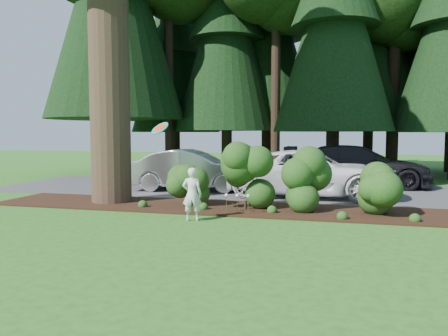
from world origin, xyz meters
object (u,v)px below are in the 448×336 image
Objects in this scene: car_white_suv at (310,173)px; car_dark_suv at (357,166)px; car_silver_wagon at (192,170)px; child at (192,194)px; frisbee at (160,128)px.

car_white_suv is 3.74m from car_dark_suv.
child is (1.85, -5.39, -0.13)m from car_silver_wagon.
frisbee is (-3.52, -4.74, 1.50)m from car_white_suv.
car_white_suv is 4.26× the size of child.
frisbee reaches higher than car_white_suv.
frisbee is (-0.94, 0.22, 1.65)m from child.
car_white_suv is 6.09m from frisbee.
child is at bearing -13.26° from frisbee.
frisbee is at bearing 144.88° from car_white_suv.
car_silver_wagon is 8.36× the size of frisbee.
car_white_suv is at bearing -129.38° from child.
frisbee is (-5.17, -8.09, 1.45)m from car_dark_suv.
car_dark_suv reaches higher than car_white_suv.
car_white_suv is 5.59m from child.
child is at bearing 153.02° from car_dark_suv.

